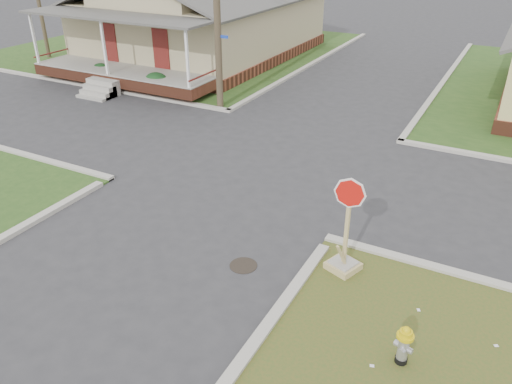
% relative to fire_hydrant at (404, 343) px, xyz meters
% --- Properties ---
extents(ground, '(120.00, 120.00, 0.00)m').
position_rel_fire_hydrant_xyz_m(ground, '(-6.10, 1.73, -0.50)').
color(ground, '#2D2D30').
rests_on(ground, ground).
extents(verge_far_left, '(19.00, 19.00, 0.05)m').
position_rel_fire_hydrant_xyz_m(verge_far_left, '(-19.10, 19.73, -0.47)').
color(verge_far_left, '#264719').
rests_on(verge_far_left, ground).
extents(curbs, '(80.00, 40.00, 0.12)m').
position_rel_fire_hydrant_xyz_m(curbs, '(-6.10, 6.73, -0.50)').
color(curbs, '#ACA79B').
rests_on(curbs, ground).
extents(manhole, '(0.64, 0.64, 0.01)m').
position_rel_fire_hydrant_xyz_m(manhole, '(-3.90, 1.23, -0.49)').
color(manhole, black).
rests_on(manhole, ground).
extents(corner_house, '(10.10, 15.50, 5.30)m').
position_rel_fire_hydrant_xyz_m(corner_house, '(-16.10, 18.41, 1.78)').
color(corner_house, brown).
rests_on(corner_house, ground).
extents(tree_far_left, '(0.22, 0.22, 4.90)m').
position_rel_fire_hydrant_xyz_m(tree_far_left, '(-24.10, 13.73, 2.00)').
color(tree_far_left, '#3E3424').
rests_on(tree_far_left, verge_far_left).
extents(fire_hydrant, '(0.30, 0.30, 0.81)m').
position_rel_fire_hydrant_xyz_m(fire_hydrant, '(0.00, 0.00, 0.00)').
color(fire_hydrant, black).
rests_on(fire_hydrant, ground).
extents(stop_sign, '(0.65, 0.64, 2.31)m').
position_rel_fire_hydrant_xyz_m(stop_sign, '(-1.82, 2.13, 0.05)').
color(stop_sign, tan).
rests_on(stop_sign, ground).
extents(hedge_left, '(1.25, 1.03, 0.96)m').
position_rel_fire_hydrant_xyz_m(hedge_left, '(-17.58, 11.27, 0.03)').
color(hedge_left, '#123316').
rests_on(hedge_left, verge_far_left).
extents(hedge_right, '(1.34, 1.10, 1.02)m').
position_rel_fire_hydrant_xyz_m(hedge_right, '(-13.86, 10.87, 0.07)').
color(hedge_right, '#123316').
rests_on(hedge_right, verge_far_left).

